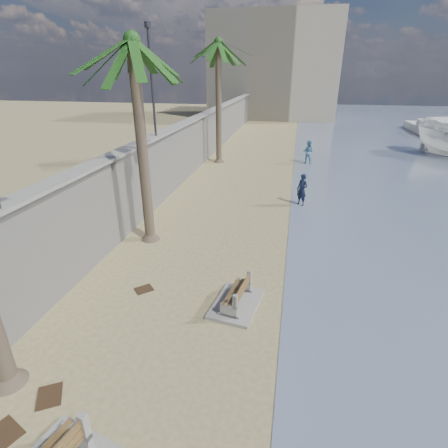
{
  "coord_description": "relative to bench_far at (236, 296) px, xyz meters",
  "views": [
    {
      "loc": [
        1.99,
        -5.23,
        6.74
      ],
      "look_at": [
        -0.5,
        7.0,
        1.2
      ],
      "focal_mm": 28.0,
      "sensor_mm": 36.0,
      "label": 1
    }
  ],
  "objects": [
    {
      "name": "ground_plane",
      "position": [
        -0.58,
        -3.59,
        -0.35
      ],
      "size": [
        140.0,
        140.0,
        0.0
      ],
      "primitive_type": "plane",
      "color": "#9B8D5F"
    },
    {
      "name": "debris_d",
      "position": [
        -3.16,
        0.22,
        -0.34
      ],
      "size": [
        0.71,
        0.7,
        0.03
      ],
      "primitive_type": "cube",
      "rotation": [
        0.0,
        0.0,
        3.89
      ],
      "color": "#382616",
      "rests_on": "ground_plane"
    },
    {
      "name": "person_b",
      "position": [
        2.42,
        18.88,
        0.63
      ],
      "size": [
        1.13,
        1.0,
        1.97
      ],
      "primitive_type": "imported",
      "rotation": [
        0.0,
        0.0,
        2.82
      ],
      "color": "teal",
      "rests_on": "ground_plane"
    },
    {
      "name": "debris_b",
      "position": [
        -3.56,
        -4.12,
        -0.34
      ],
      "size": [
        0.78,
        0.83,
        0.03
      ],
      "primitive_type": "cube",
      "rotation": [
        0.0,
        0.0,
        5.24
      ],
      "color": "#382616",
      "rests_on": "ground_plane"
    },
    {
      "name": "yacht_far",
      "position": [
        16.06,
        36.4,
        -0.0
      ],
      "size": [
        2.58,
        8.82,
        1.5
      ],
      "primitive_type": null,
      "rotation": [
        0.0,
        0.0,
        1.58
      ],
      "color": "silver",
      "rests_on": "bay_water"
    },
    {
      "name": "seawall",
      "position": [
        -5.78,
        16.41,
        1.4
      ],
      "size": [
        0.45,
        70.0,
        3.5
      ],
      "primitive_type": "cube",
      "color": "gray",
      "rests_on": "ground_plane"
    },
    {
      "name": "person_a",
      "position": [
        1.95,
        9.39,
        0.64
      ],
      "size": [
        0.86,
        0.83,
        1.98
      ],
      "primitive_type": "imported",
      "rotation": [
        0.0,
        0.0,
        -0.68
      ],
      "color": "#131B35",
      "rests_on": "ground_plane"
    },
    {
      "name": "end_building",
      "position": [
        -2.58,
        48.41,
        6.65
      ],
      "size": [
        18.0,
        12.0,
        14.0
      ],
      "primitive_type": "cube",
      "color": "#B7AA93",
      "rests_on": "ground_plane"
    },
    {
      "name": "streetlight",
      "position": [
        -5.68,
        8.41,
        6.29
      ],
      "size": [
        0.28,
        0.28,
        5.12
      ],
      "color": "#2D2D33",
      "rests_on": "wall_cap"
    },
    {
      "name": "bench_far",
      "position": [
        0.0,
        0.0,
        0.0
      ],
      "size": [
        1.59,
        2.1,
        0.81
      ],
      "color": "gray",
      "rests_on": "ground_plane"
    },
    {
      "name": "palm_back",
      "position": [
        -4.44,
        17.9,
        8.02
      ],
      "size": [
        5.0,
        5.0,
        9.42
      ],
      "color": "brown",
      "rests_on": "ground_plane"
    },
    {
      "name": "palm_mid",
      "position": [
        -4.42,
        3.83,
        7.22
      ],
      "size": [
        5.0,
        5.0,
        8.58
      ],
      "color": "brown",
      "rests_on": "ground_plane"
    },
    {
      "name": "wall_cap",
      "position": [
        -5.78,
        16.41,
        3.2
      ],
      "size": [
        0.8,
        70.0,
        0.12
      ],
      "primitive_type": "cube",
      "color": "gray",
      "rests_on": "seawall"
    }
  ]
}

